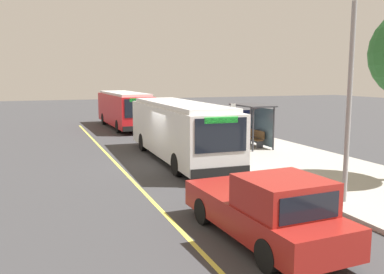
{
  "coord_description": "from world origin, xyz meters",
  "views": [
    {
      "loc": [
        19.06,
        -5.82,
        4.23
      ],
      "look_at": [
        1.36,
        0.92,
        1.47
      ],
      "focal_mm": 38.86,
      "sensor_mm": 36.0,
      "label": 1
    }
  ],
  "objects_px": {
    "route_sign_post": "(233,123)",
    "transit_bus_second": "(124,108)",
    "pedestrian_commuter": "(220,132)",
    "transit_bus_main": "(179,129)",
    "pickup_truck": "(266,210)",
    "waiting_bench": "(255,138)"
  },
  "relations": [
    {
      "from": "route_sign_post",
      "to": "transit_bus_second",
      "type": "bearing_deg",
      "value": -172.2
    },
    {
      "from": "transit_bus_second",
      "to": "route_sign_post",
      "type": "height_order",
      "value": "same"
    },
    {
      "from": "pedestrian_commuter",
      "to": "transit_bus_main",
      "type": "bearing_deg",
      "value": -62.23
    },
    {
      "from": "transit_bus_second",
      "to": "pedestrian_commuter",
      "type": "height_order",
      "value": "transit_bus_second"
    },
    {
      "from": "route_sign_post",
      "to": "pedestrian_commuter",
      "type": "bearing_deg",
      "value": 167.37
    },
    {
      "from": "pickup_truck",
      "to": "route_sign_post",
      "type": "distance_m",
      "value": 10.17
    },
    {
      "from": "waiting_bench",
      "to": "pedestrian_commuter",
      "type": "relative_size",
      "value": 0.95
    },
    {
      "from": "transit_bus_main",
      "to": "waiting_bench",
      "type": "height_order",
      "value": "transit_bus_main"
    },
    {
      "from": "transit_bus_second",
      "to": "pickup_truck",
      "type": "relative_size",
      "value": 1.85
    },
    {
      "from": "transit_bus_second",
      "to": "pedestrian_commuter",
      "type": "relative_size",
      "value": 6.03
    },
    {
      "from": "transit_bus_second",
      "to": "route_sign_post",
      "type": "relative_size",
      "value": 3.64
    },
    {
      "from": "route_sign_post",
      "to": "pedestrian_commuter",
      "type": "relative_size",
      "value": 1.66
    },
    {
      "from": "pickup_truck",
      "to": "waiting_bench",
      "type": "relative_size",
      "value": 3.43
    },
    {
      "from": "pickup_truck",
      "to": "route_sign_post",
      "type": "xyz_separation_m",
      "value": [
        -9.4,
        3.73,
        1.1
      ]
    },
    {
      "from": "transit_bus_second",
      "to": "waiting_bench",
      "type": "xyz_separation_m",
      "value": [
        12.86,
        5.11,
        -0.98
      ]
    },
    {
      "from": "transit_bus_second",
      "to": "transit_bus_main",
      "type": "bearing_deg",
      "value": -0.53
    },
    {
      "from": "waiting_bench",
      "to": "route_sign_post",
      "type": "relative_size",
      "value": 0.57
    },
    {
      "from": "pedestrian_commuter",
      "to": "route_sign_post",
      "type": "bearing_deg",
      "value": -12.63
    },
    {
      "from": "transit_bus_second",
      "to": "pedestrian_commuter",
      "type": "xyz_separation_m",
      "value": [
        12.81,
        2.86,
        -0.5
      ]
    },
    {
      "from": "transit_bus_main",
      "to": "route_sign_post",
      "type": "distance_m",
      "value": 2.76
    },
    {
      "from": "transit_bus_main",
      "to": "pickup_truck",
      "type": "relative_size",
      "value": 1.95
    },
    {
      "from": "pickup_truck",
      "to": "waiting_bench",
      "type": "bearing_deg",
      "value": 151.76
    }
  ]
}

